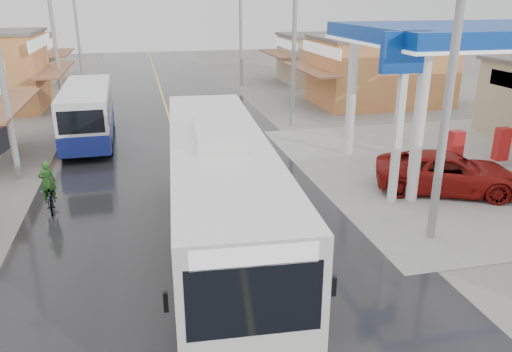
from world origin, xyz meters
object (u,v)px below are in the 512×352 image
object	(u,v)px
coach_bus	(219,196)
jeepney	(448,173)
second_bus	(88,112)
cyclist	(50,194)

from	to	relation	value
coach_bus	jeepney	distance (m)	10.13
coach_bus	second_bus	size ratio (longest dim) A/B	1.47
coach_bus	jeepney	xyz separation A→B (m)	(9.58, 3.09, -1.13)
coach_bus	second_bus	xyz separation A→B (m)	(-4.71, 13.99, -0.36)
cyclist	jeepney	bearing A→B (deg)	-15.12
jeepney	cyclist	bearing A→B (deg)	107.97
second_bus	cyclist	size ratio (longest dim) A/B	4.56
coach_bus	jeepney	world-z (taller)	coach_bus
jeepney	cyclist	world-z (taller)	cyclist
second_bus	jeepney	size ratio (longest dim) A/B	1.56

